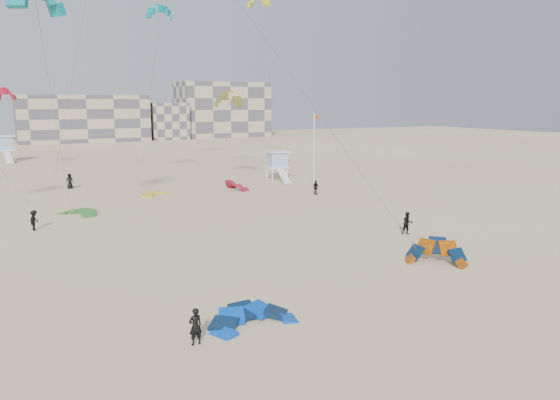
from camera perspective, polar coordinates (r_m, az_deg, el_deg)
name	(u,v)px	position (r m, az deg, el deg)	size (l,w,h in m)	color
ground	(260,314)	(26.57, -2.11, -11.81)	(320.00, 320.00, 0.00)	beige
kite_ground_blue	(253,323)	(25.53, -2.88, -12.76)	(4.03, 4.09, 1.17)	blue
kite_ground_orange	(436,263)	(35.79, 15.94, -6.38)	(3.74, 2.87, 2.44)	#D46600
kite_ground_green	(79,214)	(52.53, -20.23, -1.42)	(3.48, 3.67, 0.67)	#3F9125
kite_ground_red_far	(237,190)	(63.55, -4.56, 1.08)	(3.49, 3.12, 1.93)	red
kite_ground_yellow	(154,195)	(61.17, -13.05, 0.50)	(3.25, 3.41, 0.40)	yellow
kitesurfer_main	(195,326)	(23.43, -8.84, -12.92)	(0.58, 0.38, 1.59)	black
kitesurfer_b	(408,223)	(42.74, 13.18, -2.39)	(0.85, 0.66, 1.74)	black
kitesurfer_c	(34,220)	(47.11, -24.30, -1.95)	(1.05, 0.60, 1.62)	black
kitesurfer_d	(316,188)	(59.94, 3.76, 1.30)	(0.91, 0.38, 1.56)	black
kitesurfer_e	(70,181)	(68.56, -21.12, 1.86)	(0.88, 0.57, 1.80)	black
kitesurfer_f	(283,160)	(88.43, 0.29, 4.18)	(1.52, 0.48, 1.64)	black
kite_fly_olive	(228,101)	(67.15, -5.48, 10.25)	(7.45, 11.68, 10.52)	brown
kite_fly_yellow	(258,1)	(83.82, -2.28, 20.04)	(5.12, 4.65, 24.49)	yellow
kite_fly_teal_b	(160,14)	(83.22, -12.47, 18.49)	(5.44, 3.56, 22.51)	#08918B
kite_fly_red	(4,95)	(88.66, -26.84, 9.75)	(8.66, 7.84, 11.46)	red
lifeguard_tower_near	(277,166)	(70.74, -0.29, 3.58)	(3.00, 5.39, 3.83)	white
lifeguard_tower_far	(5,149)	(104.27, -26.81, 4.78)	(3.58, 6.37, 4.49)	white
flagpole	(314,148)	(65.73, 3.59, 5.43)	(0.71, 0.11, 8.80)	white
condo_mid	(82,118)	(153.74, -19.94, 8.03)	(32.00, 16.00, 12.00)	tan
condo_east	(222,110)	(165.76, -6.08, 9.37)	(26.00, 14.00, 16.00)	tan
condo_fill_right	(167,121)	(156.28, -11.73, 8.08)	(10.00, 10.00, 10.00)	tan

